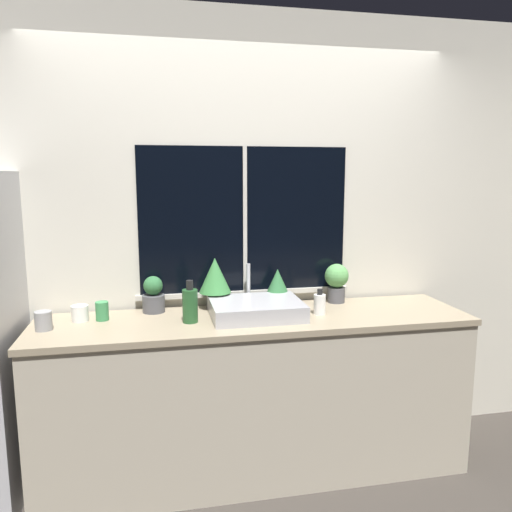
{
  "coord_description": "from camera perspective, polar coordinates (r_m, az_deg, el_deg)",
  "views": [
    {
      "loc": [
        -0.55,
        -2.38,
        1.73
      ],
      "look_at": [
        0.0,
        0.29,
        1.29
      ],
      "focal_mm": 35.0,
      "sensor_mm": 36.0,
      "label": 1
    }
  ],
  "objects": [
    {
      "name": "potted_plant_center_right",
      "position": [
        3.06,
        2.47,
        -3.28
      ],
      "size": [
        0.13,
        0.13,
        0.23
      ],
      "color": "#4C4C51",
      "rests_on": "counter"
    },
    {
      "name": "sink",
      "position": [
        2.85,
        -0.0,
        -6.01
      ],
      "size": [
        0.51,
        0.46,
        0.26
      ],
      "color": "#ADADB2",
      "rests_on": "counter"
    },
    {
      "name": "potted_plant_far_left",
      "position": [
        2.98,
        -11.65,
        -4.45
      ],
      "size": [
        0.13,
        0.13,
        0.21
      ],
      "color": "#4C4C51",
      "rests_on": "counter"
    },
    {
      "name": "potted_plant_far_right",
      "position": [
        3.17,
        9.19,
        -2.78
      ],
      "size": [
        0.15,
        0.15,
        0.25
      ],
      "color": "#4C4C51",
      "rests_on": "counter"
    },
    {
      "name": "soap_bottle",
      "position": [
        2.91,
        7.29,
        -5.43
      ],
      "size": [
        0.07,
        0.07,
        0.15
      ],
      "color": "white",
      "rests_on": "counter"
    },
    {
      "name": "mug_grey",
      "position": [
        2.82,
        -23.13,
        -6.83
      ],
      "size": [
        0.09,
        0.09,
        0.1
      ],
      "color": "gray",
      "rests_on": "counter"
    },
    {
      "name": "wall_right",
      "position": [
        4.75,
        23.24,
        3.9
      ],
      "size": [
        0.06,
        7.0,
        2.7
      ],
      "color": "beige",
      "rests_on": "ground_plane"
    },
    {
      "name": "bottle_tall",
      "position": [
        2.74,
        -7.54,
        -5.56
      ],
      "size": [
        0.08,
        0.08,
        0.23
      ],
      "color": "#235128",
      "rests_on": "counter"
    },
    {
      "name": "mug_white",
      "position": [
        2.92,
        -19.48,
        -6.19
      ],
      "size": [
        0.09,
        0.09,
        0.09
      ],
      "color": "white",
      "rests_on": "counter"
    },
    {
      "name": "mug_green",
      "position": [
        2.9,
        -17.18,
        -6.03
      ],
      "size": [
        0.07,
        0.07,
        0.1
      ],
      "color": "#38844C",
      "rests_on": "counter"
    },
    {
      "name": "counter",
      "position": [
        3.01,
        -0.06,
        -15.56
      ],
      "size": [
        2.45,
        0.61,
        0.94
      ],
      "color": "#B2A893",
      "rests_on": "ground_plane"
    },
    {
      "name": "wall_back",
      "position": [
        3.11,
        -1.4,
        2.21
      ],
      "size": [
        8.0,
        0.09,
        2.7
      ],
      "color": "beige",
      "rests_on": "ground_plane"
    },
    {
      "name": "ground_plane",
      "position": [
        3.0,
        1.19,
        -26.07
      ],
      "size": [
        14.0,
        14.0,
        0.0
      ],
      "primitive_type": "plane",
      "color": "#38332D"
    },
    {
      "name": "potted_plant_center_left",
      "position": [
        2.98,
        -4.71,
        -2.56
      ],
      "size": [
        0.19,
        0.19,
        0.31
      ],
      "color": "#4C4C51",
      "rests_on": "counter"
    }
  ]
}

